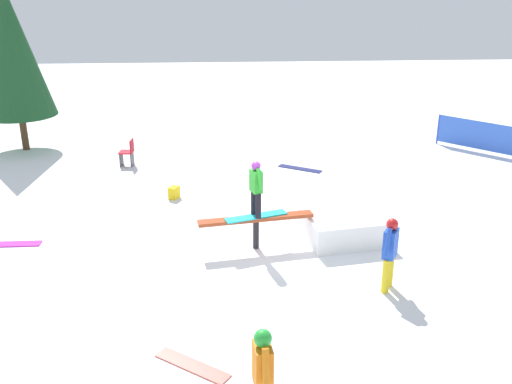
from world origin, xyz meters
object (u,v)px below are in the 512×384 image
at_px(loose_snowboard_navy, 300,169).
at_px(loose_snowboard_coral, 192,365).
at_px(main_rider_on_rail, 256,190).
at_px(loose_snowboard_magenta, 7,244).
at_px(folding_chair, 128,153).
at_px(backpack_on_snow, 174,193).
at_px(rail_feature, 256,221).
at_px(pine_tree_far, 12,51).
at_px(bystander_blue, 390,250).
at_px(bystander_orange, 263,377).

distance_m(loose_snowboard_navy, loose_snowboard_coral, 10.23).
relative_size(main_rider_on_rail, loose_snowboard_magenta, 0.94).
bearing_deg(folding_chair, backpack_on_snow, 34.12).
relative_size(rail_feature, main_rider_on_rail, 1.82).
xyz_separation_m(main_rider_on_rail, pine_tree_far, (7.73, -8.45, 2.05)).
xyz_separation_m(rail_feature, loose_snowboard_navy, (-1.79, -5.59, -0.65)).
relative_size(bystander_blue, backpack_on_snow, 4.48).
height_order(rail_feature, bystander_orange, bystander_orange).
distance_m(bystander_blue, loose_snowboard_coral, 4.44).
xyz_separation_m(rail_feature, pine_tree_far, (7.73, -8.45, 2.80)).
relative_size(loose_snowboard_navy, loose_snowboard_coral, 1.08).
height_order(rail_feature, loose_snowboard_coral, rail_feature).
height_order(bystander_orange, bystander_blue, bystander_orange).
bearing_deg(backpack_on_snow, loose_snowboard_coral, -145.54).
height_order(bystander_orange, loose_snowboard_coral, bystander_orange).
bearing_deg(bystander_blue, backpack_on_snow, -107.64).
height_order(main_rider_on_rail, loose_snowboard_navy, main_rider_on_rail).
relative_size(loose_snowboard_navy, backpack_on_snow, 4.30).
bearing_deg(bystander_blue, loose_snowboard_magenta, -75.70).
height_order(loose_snowboard_navy, backpack_on_snow, backpack_on_snow).
bearing_deg(backpack_on_snow, bystander_blue, -110.58).
bearing_deg(rail_feature, main_rider_on_rail, 0.00).
bearing_deg(folding_chair, loose_snowboard_navy, 87.69).
bearing_deg(backpack_on_snow, bystander_orange, -140.16).
bearing_deg(pine_tree_far, loose_snowboard_navy, 163.31).
bearing_deg(loose_snowboard_navy, folding_chair, -155.38).
distance_m(bystander_orange, loose_snowboard_coral, 2.01).
xyz_separation_m(main_rider_on_rail, loose_snowboard_navy, (-1.79, -5.59, -1.40)).
bearing_deg(backpack_on_snow, rail_feature, -118.94).
bearing_deg(bystander_blue, main_rider_on_rail, -97.46).
relative_size(folding_chair, pine_tree_far, 0.15).
bearing_deg(loose_snowboard_coral, bystander_orange, -19.35).
relative_size(main_rider_on_rail, bystander_orange, 0.88).
distance_m(rail_feature, bystander_blue, 3.19).
xyz_separation_m(folding_chair, pine_tree_far, (3.95, -2.12, 3.05)).
bearing_deg(loose_snowboard_magenta, pine_tree_far, -76.16).
distance_m(loose_snowboard_magenta, folding_chair, 6.14).
relative_size(rail_feature, folding_chair, 3.01).
relative_size(main_rider_on_rail, folding_chair, 1.65).
xyz_separation_m(bystander_blue, folding_chair, (6.27, -8.32, -0.44)).
height_order(loose_snowboard_navy, loose_snowboard_coral, same).
xyz_separation_m(loose_snowboard_navy, folding_chair, (5.58, -0.73, 0.40)).
xyz_separation_m(main_rider_on_rail, bystander_orange, (0.28, 5.65, -0.48)).
height_order(main_rider_on_rail, bystander_blue, main_rider_on_rail).
bearing_deg(main_rider_on_rail, loose_snowboard_navy, -126.69).
distance_m(bystander_blue, loose_snowboard_magenta, 8.68).
bearing_deg(loose_snowboard_navy, main_rider_on_rail, -75.63).
height_order(main_rider_on_rail, loose_snowboard_magenta, main_rider_on_rail).
xyz_separation_m(loose_snowboard_magenta, backpack_on_snow, (-3.68, -2.72, 0.16)).
bearing_deg(loose_snowboard_coral, folding_chair, 139.56).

